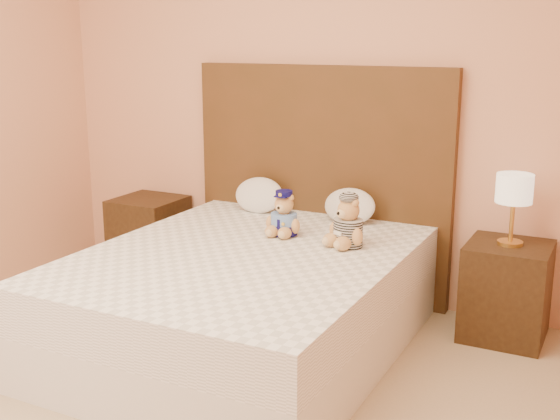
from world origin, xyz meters
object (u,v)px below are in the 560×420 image
object	(u,v)px
lamp	(514,192)
bed	(244,300)
teddy_prisoner	(348,221)
pillow_left	(259,193)
teddy_police	(284,213)
nightstand_left	(150,235)
pillow_right	(350,204)
nightstand_right	(506,291)

from	to	relation	value
lamp	bed	bearing A→B (deg)	-147.38
bed	teddy_prisoner	size ratio (longest dim) A/B	7.09
pillow_left	teddy_police	bearing A→B (deg)	-47.08
bed	pillow_left	bearing A→B (deg)	113.46
nightstand_left	teddy_police	size ratio (longest dim) A/B	2.10
lamp	teddy_prisoner	bearing A→B (deg)	-151.17
teddy_prisoner	pillow_left	xyz separation A→B (m)	(-0.81, 0.47, -0.02)
pillow_right	bed	bearing A→B (deg)	-108.60
nightstand_left	pillow_right	size ratio (longest dim) A/B	1.67
nightstand_right	teddy_prisoner	distance (m)	1.00
nightstand_left	pillow_left	size ratio (longest dim) A/B	1.59
teddy_police	bed	bearing A→B (deg)	-95.68
pillow_right	teddy_prisoner	bearing A→B (deg)	-69.46
bed	pillow_left	distance (m)	0.99
teddy_police	pillow_right	world-z (taller)	teddy_police
teddy_police	lamp	bearing A→B (deg)	18.93
nightstand_left	teddy_prisoner	xyz separation A→B (m)	(1.70, -0.44, 0.42)
lamp	teddy_prisoner	size ratio (longest dim) A/B	1.42
teddy_police	pillow_left	bearing A→B (deg)	133.38
lamp	pillow_left	xyz separation A→B (m)	(-1.61, 0.03, -0.18)
nightstand_left	pillow_right	bearing A→B (deg)	1.12
nightstand_right	lamp	world-z (taller)	lamp
nightstand_left	bed	bearing A→B (deg)	-32.62
nightstand_left	teddy_police	bearing A→B (deg)	-17.33
bed	teddy_prisoner	world-z (taller)	teddy_prisoner
nightstand_left	nightstand_right	xyz separation A→B (m)	(2.50, 0.00, 0.00)
nightstand_right	pillow_left	bearing A→B (deg)	178.93
lamp	teddy_prisoner	distance (m)	0.92
teddy_prisoner	pillow_right	world-z (taller)	teddy_prisoner
lamp	teddy_police	size ratio (longest dim) A/B	1.53
lamp	pillow_left	distance (m)	1.62
lamp	pillow_right	bearing A→B (deg)	178.23
nightstand_right	teddy_police	world-z (taller)	teddy_police
bed	nightstand_right	distance (m)	1.48
nightstand_left	teddy_prisoner	world-z (taller)	teddy_prisoner
pillow_left	pillow_right	size ratio (longest dim) A/B	1.05
nightstand_left	nightstand_right	distance (m)	2.50
pillow_left	pillow_right	distance (m)	0.64
bed	teddy_police	world-z (taller)	teddy_police
pillow_left	bed	bearing A→B (deg)	-66.54
nightstand_right	teddy_police	xyz separation A→B (m)	(-1.21, -0.40, 0.41)
bed	pillow_right	xyz separation A→B (m)	(0.28, 0.83, 0.39)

